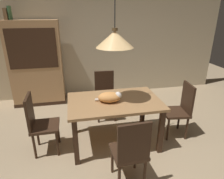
% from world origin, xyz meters
% --- Properties ---
extents(ground, '(10.00, 10.00, 0.00)m').
position_xyz_m(ground, '(0.00, 0.00, 0.00)').
color(ground, tan).
extents(back_wall, '(6.40, 0.10, 2.90)m').
position_xyz_m(back_wall, '(0.00, 2.65, 1.45)').
color(back_wall, beige).
rests_on(back_wall, ground).
extents(dining_table, '(1.40, 0.90, 0.75)m').
position_xyz_m(dining_table, '(-0.01, 0.49, 0.65)').
color(dining_table, '#A87A4C').
rests_on(dining_table, ground).
extents(chair_near_front, '(0.42, 0.42, 0.93)m').
position_xyz_m(chair_near_front, '(-0.00, -0.39, 0.51)').
color(chair_near_front, '#382316').
rests_on(chair_near_front, ground).
extents(chair_left_side, '(0.40, 0.40, 0.93)m').
position_xyz_m(chair_left_side, '(-1.13, 0.49, 0.51)').
color(chair_left_side, '#382316').
rests_on(chair_left_side, ground).
extents(chair_far_back, '(0.42, 0.42, 0.93)m').
position_xyz_m(chair_far_back, '(-0.00, 1.37, 0.51)').
color(chair_far_back, '#382316').
rests_on(chair_far_back, ground).
extents(chair_right_side, '(0.44, 0.44, 0.93)m').
position_xyz_m(chair_right_side, '(1.12, 0.48, 0.51)').
color(chair_right_side, '#382316').
rests_on(chair_right_side, ground).
extents(cat_sleeping, '(0.39, 0.26, 0.16)m').
position_xyz_m(cat_sleeping, '(-0.08, 0.46, 0.83)').
color(cat_sleeping, '#E59951').
rests_on(cat_sleeping, dining_table).
extents(pendant_lamp, '(0.52, 0.52, 1.30)m').
position_xyz_m(pendant_lamp, '(-0.01, 0.49, 1.66)').
color(pendant_lamp, '#E5B775').
extents(hutch_bookcase, '(1.12, 0.45, 1.85)m').
position_xyz_m(hutch_bookcase, '(-1.37, 2.32, 0.89)').
color(hutch_bookcase, tan).
rests_on(hutch_bookcase, ground).
extents(book_brown_thick, '(0.06, 0.24, 0.22)m').
position_xyz_m(book_brown_thick, '(-1.79, 2.32, 1.96)').
color(book_brown_thick, brown).
rests_on(book_brown_thick, hutch_bookcase).
extents(book_green_slim, '(0.03, 0.20, 0.26)m').
position_xyz_m(book_green_slim, '(-1.73, 2.32, 1.98)').
color(book_green_slim, '#427A4C').
rests_on(book_green_slim, hutch_bookcase).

